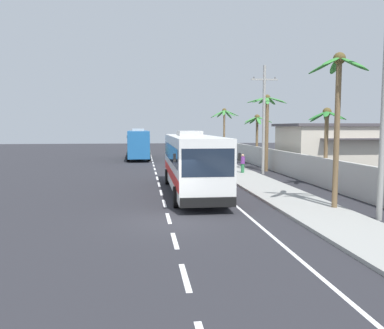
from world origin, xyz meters
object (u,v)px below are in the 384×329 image
Objects in this scene: pedestrian_near_kerb at (221,158)px; coach_bus_far_lane at (138,143)px; pedestrian_far_walk at (243,163)px; roadside_building at (344,147)px; palm_fourth at (224,120)px; palm_third at (257,126)px; palm_nearest at (338,98)px; palm_farthest at (326,128)px; palm_second at (267,118)px; coach_bus_foreground at (192,161)px; pedestrian_midwalk at (224,158)px; utility_pole_mid at (264,118)px; motorcycle_beside_bus at (203,167)px.

coach_bus_far_lane is at bearing 44.39° from pedestrian_near_kerb.
pedestrian_far_walk is (8.81, -17.06, -1.00)m from coach_bus_far_lane.
roadside_building is (9.57, 1.29, 1.18)m from pedestrian_far_walk.
coach_bus_far_lane is 1.73× the size of palm_fourth.
roadside_building is at bearing -48.02° from palm_third.
palm_nearest is 1.42× the size of palm_farthest.
roadside_building is at bearing -103.98° from pedestrian_near_kerb.
roadside_building is at bearing 60.87° from palm_nearest.
palm_second is at bearing 95.17° from palm_farthest.
palm_farthest is at bearing -89.99° from palm_third.
palm_farthest reaches higher than roadside_building.
coach_bus_far_lane reaches higher than pedestrian_far_walk.
pedestrian_near_kerb is at bearing 132.84° from palm_second.
coach_bus_foreground is 1.11× the size of roadside_building.
utility_pole_mid reaches higher than pedestrian_midwalk.
utility_pole_mid is 8.28m from palm_third.
pedestrian_near_kerb is 5.73m from palm_third.
palm_third is at bearing 77.41° from utility_pole_mid.
palm_nearest is at bearing 0.06° from pedestrian_far_walk.
palm_nearest is at bearing -96.53° from palm_second.
pedestrian_near_kerb is (8.06, -11.38, -0.97)m from coach_bus_far_lane.
roadside_building is (10.32, -4.39, 1.15)m from pedestrian_near_kerb.
pedestrian_midwalk is 0.32× the size of palm_third.
palm_nearest reaches higher than pedestrian_far_walk.
pedestrian_far_walk is (5.32, 8.65, -0.97)m from coach_bus_foreground.
pedestrian_near_kerb is at bearing 64.80° from motorcycle_beside_bus.
utility_pole_mid reaches higher than palm_second.
palm_second reaches higher than palm_farthest.
roadside_building is at bearing 4.30° from motorcycle_beside_bus.
utility_pole_mid reaches higher than palm_fourth.
pedestrian_near_kerb is 0.14× the size of roadside_building.
palm_third is (4.28, 2.32, 3.01)m from pedestrian_near_kerb.
utility_pole_mid reaches higher than pedestrian_near_kerb.
roadside_building is at bearing 9.67° from utility_pole_mid.
coach_bus_foreground is 1.39× the size of utility_pole_mid.
palm_fourth is (7.65, 27.68, 2.94)m from coach_bus_foreground.
palm_second is (1.89, 16.54, -0.54)m from palm_nearest.
coach_bus_far_lane reaches higher than motorcycle_beside_bus.
pedestrian_midwalk is at bearing -138.88° from palm_third.
roadside_building is at bearing 56.11° from palm_farthest.
palm_third reaches higher than coach_bus_foreground.
motorcycle_beside_bus is at bearing 163.87° from pedestrian_near_kerb.
palm_fourth is at bearing 10.02° from coach_bus_far_lane.
palm_third is at bearing 81.67° from palm_second.
palm_second is at bearing -98.33° from palm_third.
roadside_building is at bearing 166.15° from pedestrian_midwalk.
roadside_building is (10.21, -3.08, 1.11)m from pedestrian_midwalk.
coach_bus_foreground is at bearing -173.88° from palm_farthest.
motorcycle_beside_bus is 5.93m from pedestrian_near_kerb.
utility_pole_mid reaches higher than roadside_building.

